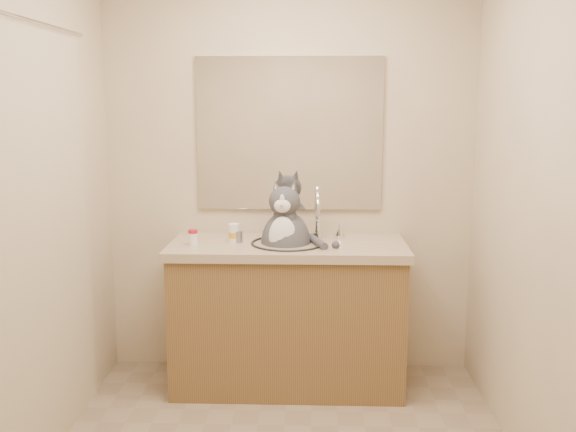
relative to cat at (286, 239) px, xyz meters
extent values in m
cube|color=beige|center=(0.01, 0.29, 0.33)|extent=(2.20, 0.01, 2.40)
cube|color=beige|center=(0.01, -2.22, 0.33)|extent=(2.20, 0.01, 2.40)
cube|color=beige|center=(-1.09, -0.97, 0.33)|extent=(0.01, 2.50, 2.40)
cube|color=beige|center=(1.12, -0.97, 0.33)|extent=(0.01, 2.50, 2.40)
cube|color=brown|center=(0.01, 0.00, -0.47)|extent=(1.30, 0.55, 0.80)
cube|color=tan|center=(0.01, 0.00, -0.05)|extent=(1.34, 0.59, 0.05)
torus|color=black|center=(0.01, -0.02, -0.02)|extent=(0.42, 0.42, 0.02)
ellipsoid|color=white|center=(0.01, -0.02, -0.10)|extent=(0.40, 0.40, 0.15)
cylinder|color=silver|center=(0.18, 0.15, 0.08)|extent=(0.03, 0.03, 0.18)
torus|color=silver|center=(0.18, 0.08, 0.17)|extent=(0.03, 0.16, 0.16)
cone|color=silver|center=(0.31, 0.15, 0.03)|extent=(0.06, 0.06, 0.08)
cube|color=white|center=(0.01, 0.27, 0.58)|extent=(1.10, 0.02, 0.90)
cube|color=#BBAC8D|center=(-1.04, -0.87, 0.13)|extent=(0.01, 1.20, 1.90)
cylinder|color=silver|center=(-1.04, -0.87, 1.10)|extent=(0.02, 1.30, 0.02)
ellipsoid|color=#414145|center=(0.00, 0.01, -0.04)|extent=(0.32, 0.35, 0.38)
ellipsoid|color=white|center=(-0.01, -0.09, 0.02)|extent=(0.17, 0.11, 0.24)
ellipsoid|color=#414145|center=(-0.01, -0.03, 0.22)|extent=(0.19, 0.17, 0.17)
ellipsoid|color=white|center=(-0.02, -0.10, 0.20)|extent=(0.10, 0.06, 0.07)
sphere|color=#D88C8C|center=(-0.02, -0.12, 0.21)|extent=(0.02, 0.02, 0.02)
cone|color=#414145|center=(-0.05, -0.01, 0.30)|extent=(0.08, 0.07, 0.08)
cone|color=#414145|center=(0.04, -0.02, 0.30)|extent=(0.08, 0.07, 0.08)
cylinder|color=#414145|center=(0.18, -0.05, -0.01)|extent=(0.12, 0.26, 0.04)
cylinder|color=white|center=(-0.51, -0.08, 0.01)|extent=(0.05, 0.05, 0.07)
cylinder|color=#AA1224|center=(-0.51, -0.08, 0.06)|extent=(0.05, 0.05, 0.02)
cylinder|color=white|center=(-0.30, 0.01, 0.02)|extent=(0.06, 0.06, 0.09)
cylinder|color=gold|center=(-0.30, 0.01, 0.02)|extent=(0.06, 0.06, 0.03)
cylinder|color=white|center=(-0.30, 0.01, 0.07)|extent=(0.06, 0.06, 0.02)
cylinder|color=gray|center=(-0.27, 0.00, 0.01)|extent=(0.06, 0.06, 0.07)
camera|label=1|loc=(0.13, -3.55, 0.77)|focal=40.00mm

